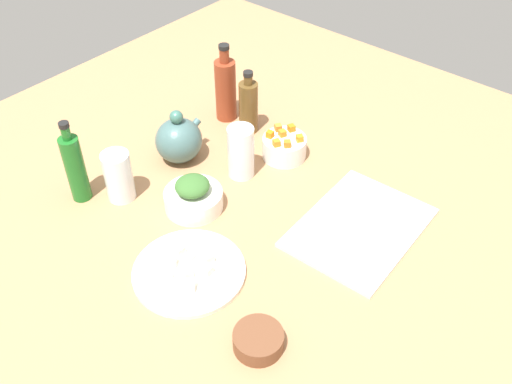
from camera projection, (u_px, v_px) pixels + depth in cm
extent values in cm
cube|color=#AA7A52|center=(256.00, 211.00, 148.58)|extent=(190.00, 190.00, 3.00)
cube|color=white|center=(360.00, 227.00, 141.20)|extent=(36.12, 27.20, 1.00)
cylinder|color=white|center=(189.00, 271.00, 130.47)|extent=(25.74, 25.74, 1.20)
cylinder|color=white|center=(194.00, 200.00, 145.84)|extent=(14.86, 14.86, 5.01)
cylinder|color=white|center=(284.00, 147.00, 161.43)|extent=(12.34, 12.34, 6.15)
cylinder|color=brown|center=(258.00, 340.00, 115.16)|extent=(10.33, 10.33, 3.93)
ellipsoid|color=#446665|center=(179.00, 140.00, 158.59)|extent=(13.23, 12.62, 12.46)
sphere|color=#396B5D|center=(176.00, 117.00, 153.49)|extent=(3.71, 3.71, 3.71)
cylinder|color=#446665|center=(193.00, 127.00, 160.78)|extent=(5.38, 2.00, 3.93)
cylinder|color=brown|center=(248.00, 108.00, 167.95)|extent=(5.57, 5.57, 15.70)
cylinder|color=brown|center=(248.00, 80.00, 161.85)|extent=(2.51, 2.51, 2.73)
cylinder|color=black|center=(248.00, 74.00, 160.56)|extent=(2.79, 2.79, 1.20)
cylinder|color=#1C6822|center=(75.00, 169.00, 144.36)|extent=(5.03, 5.03, 18.56)
cylinder|color=#1C6822|center=(66.00, 133.00, 137.07)|extent=(2.26, 2.26, 3.51)
cylinder|color=black|center=(64.00, 125.00, 135.51)|extent=(2.51, 2.51, 1.20)
cylinder|color=maroon|center=(226.00, 91.00, 172.03)|extent=(6.27, 6.27, 18.88)
cylinder|color=maroon|center=(224.00, 55.00, 164.40)|extent=(2.82, 2.82, 4.22)
cylinder|color=black|center=(224.00, 47.00, 162.60)|extent=(3.14, 3.14, 1.20)
cylinder|color=white|center=(119.00, 176.00, 146.05)|extent=(7.21, 7.21, 13.68)
cylinder|color=white|center=(241.00, 152.00, 152.65)|extent=(7.12, 7.12, 14.87)
cube|color=orange|center=(276.00, 143.00, 156.31)|extent=(2.43, 2.43, 1.80)
cube|color=orange|center=(282.00, 133.00, 159.73)|extent=(2.38, 2.38, 1.80)
cube|color=orange|center=(300.00, 138.00, 157.97)|extent=(2.51, 2.51, 1.80)
cube|color=orange|center=(270.00, 134.00, 159.31)|extent=(2.00, 2.00, 1.80)
cube|color=orange|center=(291.00, 128.00, 161.58)|extent=(2.41, 2.41, 1.80)
cube|color=orange|center=(287.00, 144.00, 156.02)|extent=(2.55, 2.55, 1.80)
cube|color=orange|center=(278.00, 128.00, 161.73)|extent=(2.48, 2.48, 1.80)
ellipsoid|color=#3A692E|center=(192.00, 186.00, 142.76)|extent=(10.37, 10.23, 4.30)
cube|color=white|center=(187.00, 273.00, 127.84)|extent=(2.71, 2.71, 2.20)
cube|color=white|center=(207.00, 270.00, 128.54)|extent=(2.45, 2.45, 2.20)
cube|color=silver|center=(179.00, 250.00, 133.05)|extent=(2.29, 2.29, 2.20)
cube|color=white|center=(168.00, 278.00, 126.80)|extent=(2.57, 2.57, 2.20)
cube|color=#E8EECF|center=(208.00, 258.00, 131.25)|extent=(2.63, 2.63, 2.20)
cube|color=#FBE2CC|center=(172.00, 261.00, 130.48)|extent=(3.08, 3.08, 2.20)
cube|color=white|center=(190.00, 259.00, 131.14)|extent=(2.40, 2.40, 2.20)
cube|color=white|center=(190.00, 286.00, 125.18)|extent=(3.08, 3.08, 2.20)
pyramid|color=beige|center=(356.00, 218.00, 141.29)|extent=(5.91, 6.51, 2.54)
pyramid|color=beige|center=(396.00, 228.00, 138.68)|extent=(7.15, 6.98, 2.20)
pyramid|color=beige|center=(377.00, 240.00, 135.89)|extent=(5.64, 5.62, 2.25)
pyramid|color=beige|center=(352.00, 258.00, 131.00)|extent=(6.08, 6.24, 3.07)
pyramid|color=beige|center=(385.00, 209.00, 143.81)|extent=(5.70, 5.58, 2.28)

